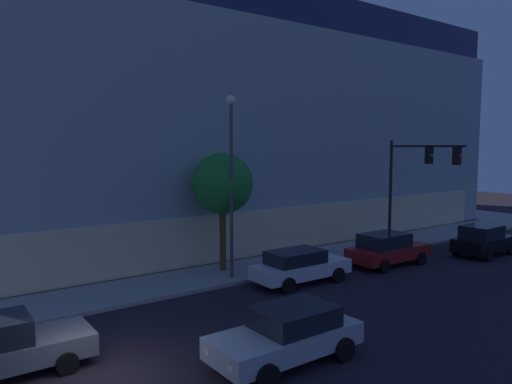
# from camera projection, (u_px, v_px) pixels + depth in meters

# --- Properties ---
(ground_plane) EXTENTS (120.00, 120.00, 0.00)m
(ground_plane) POSITION_uv_depth(u_px,v_px,m) (100.00, 382.00, 12.57)
(ground_plane) COLOR black
(modern_building) EXTENTS (39.92, 28.70, 15.40)m
(modern_building) POSITION_uv_depth(u_px,v_px,m) (184.00, 129.00, 38.82)
(modern_building) COLOR #4C4C51
(modern_building) RESTS_ON ground
(traffic_light_far_corner) EXTENTS (0.68, 4.96, 6.41)m
(traffic_light_far_corner) POSITION_uv_depth(u_px,v_px,m) (416.00, 173.00, 26.25)
(traffic_light_far_corner) COLOR black
(traffic_light_far_corner) RESTS_ON sidewalk_corner
(street_lamp_sidewalk) EXTENTS (0.44, 0.44, 8.34)m
(street_lamp_sidewalk) POSITION_uv_depth(u_px,v_px,m) (231.00, 165.00, 21.64)
(street_lamp_sidewalk) COLOR #474747
(street_lamp_sidewalk) RESTS_ON sidewalk_corner
(sidewalk_tree) EXTENTS (2.98, 2.98, 5.76)m
(sidewalk_tree) POSITION_uv_depth(u_px,v_px,m) (222.00, 184.00, 23.01)
(sidewalk_tree) COLOR brown
(sidewalk_tree) RESTS_ON sidewalk_corner
(car_silver) EXTENTS (4.55, 2.18, 1.58)m
(car_silver) POSITION_uv_depth(u_px,v_px,m) (288.00, 334.00, 13.71)
(car_silver) COLOR #B7BABF
(car_silver) RESTS_ON ground
(car_white) EXTENTS (4.72, 2.05, 1.55)m
(car_white) POSITION_uv_depth(u_px,v_px,m) (300.00, 266.00, 21.54)
(car_white) COLOR silver
(car_white) RESTS_ON ground
(car_red) EXTENTS (4.70, 2.18, 1.70)m
(car_red) POSITION_uv_depth(u_px,v_px,m) (387.00, 249.00, 24.87)
(car_red) COLOR maroon
(car_red) RESTS_ON ground
(car_black) EXTENTS (4.16, 2.15, 1.75)m
(car_black) POSITION_uv_depth(u_px,v_px,m) (483.00, 240.00, 27.13)
(car_black) COLOR black
(car_black) RESTS_ON ground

